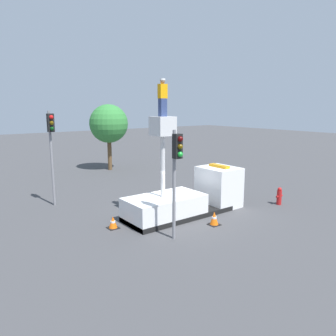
# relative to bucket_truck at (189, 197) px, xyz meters

# --- Properties ---
(ground_plane) EXTENTS (120.00, 120.00, 0.00)m
(ground_plane) POSITION_rel_bucket_truck_xyz_m (-0.67, 0.00, -0.90)
(ground_plane) COLOR #424244
(bucket_truck) EXTENTS (6.75, 2.21, 5.12)m
(bucket_truck) POSITION_rel_bucket_truck_xyz_m (0.00, 0.00, 0.00)
(bucket_truck) COLOR black
(bucket_truck) RESTS_ON ground
(worker) EXTENTS (0.40, 0.26, 1.75)m
(worker) POSITION_rel_bucket_truck_xyz_m (-1.68, 0.00, 5.10)
(worker) COLOR navy
(worker) RESTS_ON bucket_truck
(traffic_light_pole) EXTENTS (0.34, 0.57, 4.67)m
(traffic_light_pole) POSITION_rel_bucket_truck_xyz_m (-2.71, -2.36, 2.41)
(traffic_light_pole) COLOR gray
(traffic_light_pole) RESTS_ON ground
(traffic_light_across) EXTENTS (0.34, 0.57, 5.37)m
(traffic_light_across) POSITION_rel_bucket_truck_xyz_m (-5.22, 5.60, 2.90)
(traffic_light_across) COLOR gray
(traffic_light_across) RESTS_ON ground
(fire_hydrant) EXTENTS (0.52, 0.28, 1.02)m
(fire_hydrant) POSITION_rel_bucket_truck_xyz_m (5.21, -1.96, -0.40)
(fire_hydrant) COLOR red
(fire_hydrant) RESTS_ON ground
(traffic_cone_rear) EXTENTS (0.51, 0.51, 0.57)m
(traffic_cone_rear) POSITION_rel_bucket_truck_xyz_m (-4.24, 0.45, -0.63)
(traffic_cone_rear) COLOR black
(traffic_cone_rear) RESTS_ON ground
(traffic_cone_curbside) EXTENTS (0.51, 0.51, 0.66)m
(traffic_cone_curbside) POSITION_rel_bucket_truck_xyz_m (-0.16, -2.08, -0.59)
(traffic_cone_curbside) COLOR black
(traffic_cone_curbside) RESTS_ON ground
(tree_left_bg) EXTENTS (3.36, 3.36, 5.79)m
(tree_left_bg) POSITION_rel_bucket_truck_xyz_m (2.29, 13.51, 3.19)
(tree_left_bg) COLOR brown
(tree_left_bg) RESTS_ON ground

